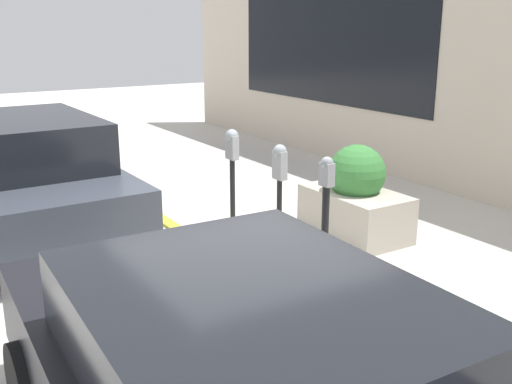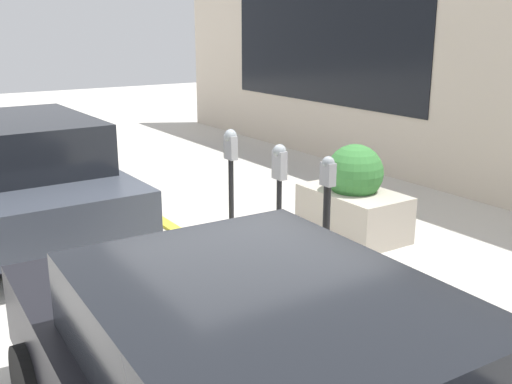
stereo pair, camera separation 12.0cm
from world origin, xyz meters
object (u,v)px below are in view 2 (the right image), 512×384
(planter_box, at_px, (354,198))
(parking_meter_nearest, at_px, (327,211))
(parking_meter_second, at_px, (279,179))
(parked_car_middle, at_px, (21,172))
(parking_meter_middle, at_px, (231,163))

(planter_box, bearing_deg, parking_meter_nearest, 129.41)
(parking_meter_second, distance_m, planter_box, 1.50)
(parked_car_middle, bearing_deg, parking_meter_second, -144.03)
(parking_meter_nearest, height_order, parking_meter_second, parking_meter_nearest)
(parked_car_middle, bearing_deg, parking_meter_nearest, -152.18)
(parking_meter_second, xyz_separation_m, parking_meter_middle, (0.90, 0.08, 0.02))
(parking_meter_nearest, relative_size, parking_meter_middle, 1.00)
(parking_meter_second, relative_size, parking_meter_middle, 0.97)
(parking_meter_second, height_order, parking_meter_middle, parking_meter_middle)
(parking_meter_second, relative_size, parked_car_middle, 0.31)
(planter_box, bearing_deg, parked_car_middle, 54.29)
(parking_meter_second, distance_m, parked_car_middle, 3.49)
(parking_meter_nearest, height_order, parked_car_middle, parked_car_middle)
(parking_meter_nearest, relative_size, parking_meter_second, 1.03)
(parked_car_middle, bearing_deg, parking_meter_middle, -134.09)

